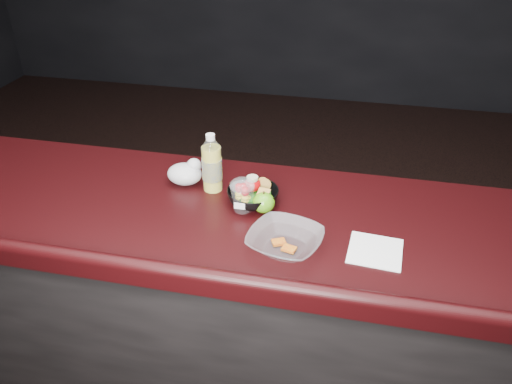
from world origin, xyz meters
TOP-DOWN VIEW (x-y plane):
  - counter at (0.00, 0.30)m, footprint 4.06×0.71m
  - lemonade_bottle at (-0.06, 0.43)m, footprint 0.07×0.07m
  - fruit_cup at (0.07, 0.32)m, footprint 0.09×0.09m
  - green_apple at (0.15, 0.32)m, footprint 0.08×0.08m
  - plastic_bag at (-0.17, 0.45)m, footprint 0.13×0.11m
  - snack_bowl at (0.10, 0.37)m, footprint 0.20×0.20m
  - takeout_bowl at (0.25, 0.14)m, footprint 0.27×0.27m
  - paper_napkin at (0.52, 0.18)m, footprint 0.17×0.17m

SIDE VIEW (x-z plane):
  - counter at x=0.00m, z-range 0.00..1.02m
  - paper_napkin at x=0.52m, z-range 1.02..1.02m
  - takeout_bowl at x=0.25m, z-range 1.02..1.07m
  - snack_bowl at x=0.10m, z-range 1.00..1.10m
  - green_apple at x=0.15m, z-range 1.02..1.10m
  - plastic_bag at x=-0.17m, z-range 1.01..1.11m
  - fruit_cup at x=0.07m, z-range 1.02..1.14m
  - lemonade_bottle at x=-0.06m, z-range 1.00..1.22m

